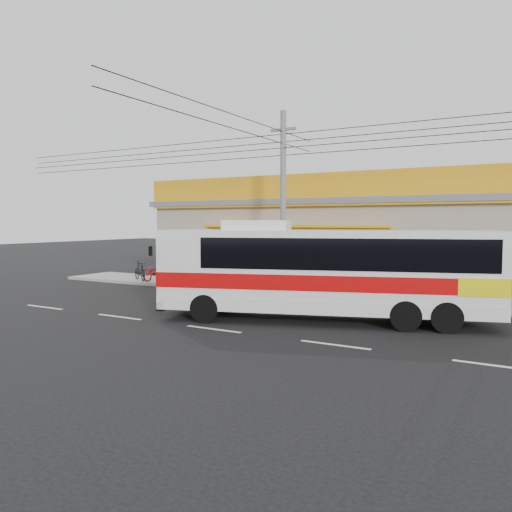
{
  "coord_description": "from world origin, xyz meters",
  "views": [
    {
      "loc": [
        8.75,
        -15.15,
        3.36
      ],
      "look_at": [
        -1.05,
        2.0,
        1.98
      ],
      "focal_mm": 35.0,
      "sensor_mm": 36.0,
      "label": 1
    }
  ],
  "objects_px": {
    "motorbike_red": "(156,272)",
    "utility_pole": "(283,144)",
    "motorbike_dark": "(140,271)",
    "coach_bus": "(329,268)"
  },
  "relations": [
    {
      "from": "motorbike_dark",
      "to": "utility_pole",
      "type": "bearing_deg",
      "value": -60.66
    },
    {
      "from": "coach_bus",
      "to": "motorbike_dark",
      "type": "distance_m",
      "value": 13.64
    },
    {
      "from": "motorbike_red",
      "to": "utility_pole",
      "type": "relative_size",
      "value": 0.06
    },
    {
      "from": "motorbike_red",
      "to": "utility_pole",
      "type": "height_order",
      "value": "utility_pole"
    },
    {
      "from": "coach_bus",
      "to": "utility_pole",
      "type": "bearing_deg",
      "value": 112.97
    },
    {
      "from": "motorbike_dark",
      "to": "motorbike_red",
      "type": "bearing_deg",
      "value": -76.26
    },
    {
      "from": "motorbike_red",
      "to": "motorbike_dark",
      "type": "relative_size",
      "value": 1.25
    },
    {
      "from": "motorbike_dark",
      "to": "utility_pole",
      "type": "relative_size",
      "value": 0.05
    },
    {
      "from": "motorbike_red",
      "to": "coach_bus",
      "type": "bearing_deg",
      "value": -100.48
    },
    {
      "from": "motorbike_dark",
      "to": "utility_pole",
      "type": "distance_m",
      "value": 10.64
    }
  ]
}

